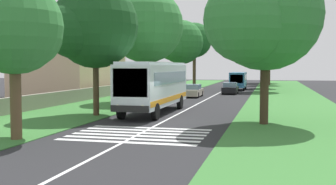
# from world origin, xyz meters

# --- Properties ---
(ground) EXTENTS (160.00, 160.00, 0.00)m
(ground) POSITION_xyz_m (0.00, 0.00, 0.00)
(ground) COLOR #262628
(grass_verge_left) EXTENTS (120.00, 8.00, 0.04)m
(grass_verge_left) POSITION_xyz_m (15.00, 8.20, 0.02)
(grass_verge_left) COLOR #387533
(grass_verge_left) RESTS_ON ground
(grass_verge_right) EXTENTS (120.00, 8.00, 0.04)m
(grass_verge_right) POSITION_xyz_m (15.00, -8.20, 0.02)
(grass_verge_right) COLOR #387533
(grass_verge_right) RESTS_ON ground
(centre_line) EXTENTS (110.00, 0.16, 0.01)m
(centre_line) POSITION_xyz_m (15.00, 0.00, 0.00)
(centre_line) COLOR silver
(centre_line) RESTS_ON ground
(coach_bus) EXTENTS (11.16, 2.62, 3.73)m
(coach_bus) POSITION_xyz_m (4.35, 1.80, 2.15)
(coach_bus) COLOR silver
(coach_bus) RESTS_ON ground
(zebra_crossing) EXTENTS (4.95, 6.80, 0.01)m
(zebra_crossing) POSITION_xyz_m (-5.08, 0.00, 0.00)
(zebra_crossing) COLOR silver
(zebra_crossing) RESTS_ON ground
(trailing_car_0) EXTENTS (4.30, 1.78, 1.43)m
(trailing_car_0) POSITION_xyz_m (20.75, 1.98, 0.67)
(trailing_car_0) COLOR #B7A893
(trailing_car_0) RESTS_ON ground
(trailing_car_1) EXTENTS (4.30, 1.78, 1.43)m
(trailing_car_1) POSITION_xyz_m (27.01, -1.58, 0.67)
(trailing_car_1) COLOR black
(trailing_car_1) RESTS_ON ground
(trailing_minibus_0) EXTENTS (6.00, 2.14, 2.53)m
(trailing_minibus_0) POSITION_xyz_m (35.86, -1.86, 1.55)
(trailing_minibus_0) COLOR teal
(trailing_minibus_0) RESTS_ON ground
(roadside_tree_left_0) EXTENTS (8.48, 7.18, 10.88)m
(roadside_tree_left_0) POSITION_xyz_m (13.77, 5.38, 7.13)
(roadside_tree_left_0) COLOR #4C3826
(roadside_tree_left_0) RESTS_ON grass_verge_left
(roadside_tree_left_1) EXTENTS (6.48, 5.59, 10.34)m
(roadside_tree_left_1) POSITION_xyz_m (41.28, 5.63, 7.43)
(roadside_tree_left_1) COLOR #4C3826
(roadside_tree_left_1) RESTS_ON grass_verge_left
(roadside_tree_left_2) EXTENTS (7.16, 5.89, 9.15)m
(roadside_tree_left_2) POSITION_xyz_m (1.91, 5.43, 6.06)
(roadside_tree_left_2) COLOR #4C3826
(roadside_tree_left_2) RESTS_ON grass_verge_left
(roadside_tree_left_3) EXTENTS (5.51, 4.49, 7.51)m
(roadside_tree_left_3) POSITION_xyz_m (-7.86, 5.20, 5.15)
(roadside_tree_left_3) COLOR brown
(roadside_tree_left_3) RESTS_ON grass_verge_left
(roadside_tree_left_4) EXTENTS (7.33, 6.07, 9.75)m
(roadside_tree_left_4) POSITION_xyz_m (31.68, 5.83, 6.58)
(roadside_tree_left_4) COLOR brown
(roadside_tree_left_4) RESTS_ON grass_verge_left
(roadside_tree_right_0) EXTENTS (6.91, 5.86, 8.92)m
(roadside_tree_right_0) POSITION_xyz_m (32.13, -5.16, 5.88)
(roadside_tree_right_0) COLOR #4C3826
(roadside_tree_right_0) RESTS_ON grass_verge_right
(roadside_tree_right_1) EXTENTS (7.99, 6.68, 9.75)m
(roadside_tree_right_1) POSITION_xyz_m (-0.06, -5.86, 6.29)
(roadside_tree_right_1) COLOR #3D2D1E
(roadside_tree_right_1) RESTS_ON grass_verge_right
(roadside_tree_right_2) EXTENTS (8.64, 7.21, 10.71)m
(roadside_tree_right_2) POSITION_xyz_m (60.80, -4.91, 6.94)
(roadside_tree_right_2) COLOR brown
(roadside_tree_right_2) RESTS_ON grass_verge_right
(roadside_tree_right_3) EXTENTS (6.73, 5.68, 9.16)m
(roadside_tree_right_3) POSITION_xyz_m (51.89, -5.83, 6.21)
(roadside_tree_right_3) COLOR #3D2D1E
(roadside_tree_right_3) RESTS_ON grass_verge_right
(roadside_tree_right_4) EXTENTS (6.17, 5.05, 7.98)m
(roadside_tree_right_4) POSITION_xyz_m (40.88, -5.25, 5.34)
(roadside_tree_right_4) COLOR brown
(roadside_tree_right_4) RESTS_ON grass_verge_right
(utility_pole) EXTENTS (0.24, 1.40, 8.96)m
(utility_pole) POSITION_xyz_m (15.11, 4.75, 4.67)
(utility_pole) COLOR #473828
(utility_pole) RESTS_ON grass_verge_left
(roadside_wall) EXTENTS (70.00, 0.40, 1.19)m
(roadside_wall) POSITION_xyz_m (20.00, 11.60, 0.63)
(roadside_wall) COLOR gray
(roadside_wall) RESTS_ON grass_verge_left
(roadside_building) EXTENTS (14.59, 9.48, 6.99)m
(roadside_building) POSITION_xyz_m (21.58, 17.15, 3.54)
(roadside_building) COLOR beige
(roadside_building) RESTS_ON ground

